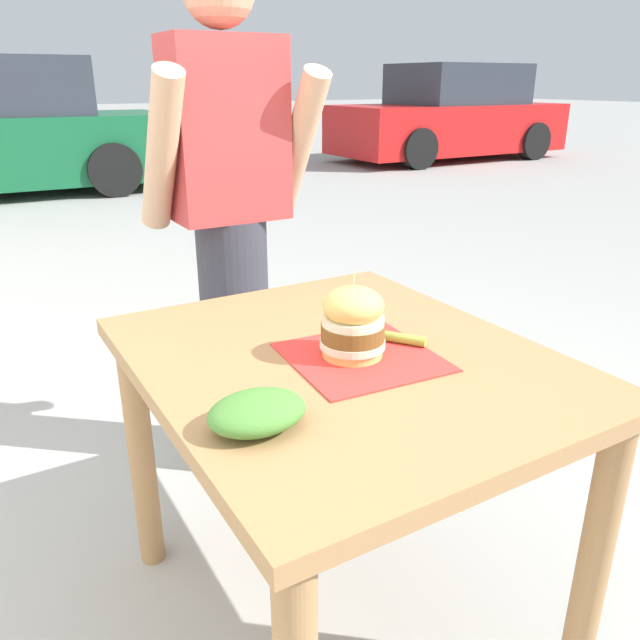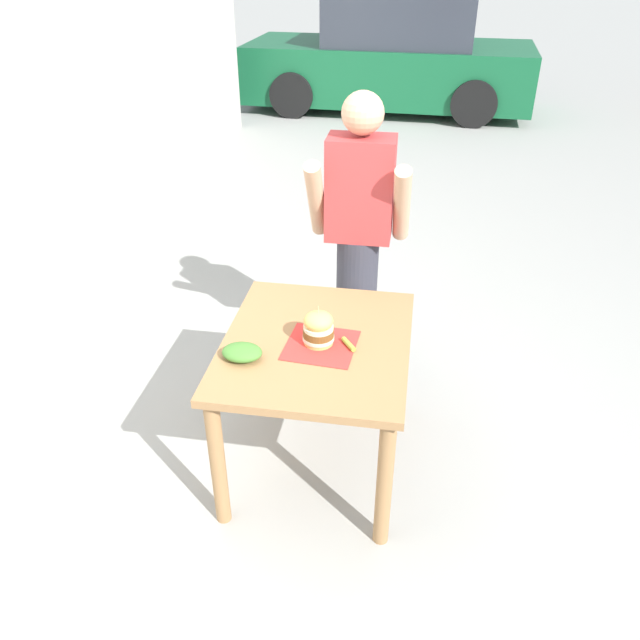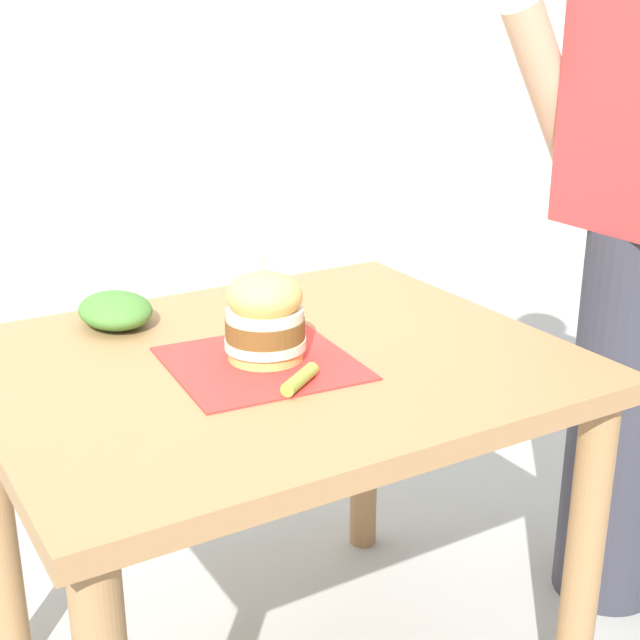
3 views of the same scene
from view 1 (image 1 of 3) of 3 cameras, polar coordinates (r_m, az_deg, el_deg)
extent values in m
plane|color=#9E9E99|center=(1.85, 1.74, -25.01)|extent=(80.00, 80.00, 0.00)
cube|color=#9E7247|center=(1.41, 2.07, -3.91)|extent=(0.86, 1.02, 0.04)
cylinder|color=#9E7247|center=(1.57, 23.81, -19.32)|extent=(0.07, 0.07, 0.71)
cylinder|color=#9E7247|center=(1.84, -16.01, -11.78)|extent=(0.07, 0.07, 0.71)
cylinder|color=#9E7247|center=(2.10, 3.83, -6.58)|extent=(0.07, 0.07, 0.71)
cube|color=red|center=(1.39, 3.83, -3.39)|extent=(0.34, 0.34, 0.00)
cylinder|color=#E5B25B|center=(1.39, 2.97, -2.83)|extent=(0.13, 0.13, 0.02)
cylinder|color=beige|center=(1.38, 2.98, -2.11)|extent=(0.15, 0.15, 0.02)
cylinder|color=brown|center=(1.37, 3.01, -1.08)|extent=(0.14, 0.14, 0.04)
cylinder|color=beige|center=(1.36, 3.03, -0.02)|extent=(0.14, 0.14, 0.02)
ellipsoid|color=#E5B25B|center=(1.35, 3.05, 1.32)|extent=(0.13, 0.13, 0.08)
cylinder|color=#D1B77F|center=(1.33, 3.10, 3.34)|extent=(0.00, 0.00, 0.05)
cylinder|color=#8EA83D|center=(1.46, 7.77, -1.72)|extent=(0.08, 0.10, 0.02)
ellipsoid|color=#477F33|center=(1.11, -5.78, -8.37)|extent=(0.18, 0.14, 0.06)
cylinder|color=#33333D|center=(2.26, -7.63, -2.02)|extent=(0.24, 0.24, 0.90)
cube|color=#B73838|center=(2.09, -8.63, 16.75)|extent=(0.36, 0.22, 0.56)
cylinder|color=tan|center=(1.96, -14.27, 14.62)|extent=(0.09, 0.34, 0.50)
cylinder|color=tan|center=(2.14, -1.99, 15.71)|extent=(0.09, 0.34, 0.50)
cube|color=red|center=(11.79, 11.63, 16.81)|extent=(4.21, 1.72, 0.80)
cube|color=#2D333D|center=(11.87, 12.48, 20.31)|extent=(2.11, 1.57, 0.66)
cylinder|color=black|center=(10.36, 8.97, 15.22)|extent=(0.64, 0.22, 0.64)
cylinder|color=black|center=(11.65, 3.81, 16.04)|extent=(0.64, 0.22, 0.64)
cylinder|color=black|center=(12.16, 18.93, 15.21)|extent=(0.64, 0.22, 0.64)
cylinder|color=black|center=(13.28, 13.57, 16.14)|extent=(0.64, 0.22, 0.64)
cylinder|color=black|center=(8.15, -18.32, 12.91)|extent=(0.65, 0.25, 0.64)
cylinder|color=black|center=(9.73, -20.14, 13.87)|extent=(0.65, 0.25, 0.64)
camera|label=2|loc=(1.98, 118.81, 22.88)|focal=35.00mm
camera|label=3|loc=(2.06, 50.79, 14.33)|focal=50.00mm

